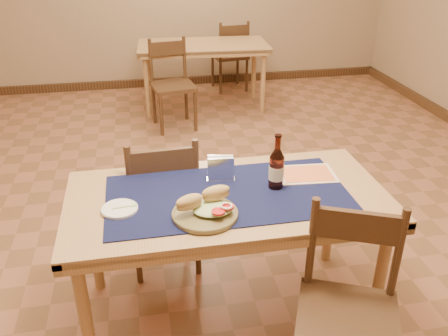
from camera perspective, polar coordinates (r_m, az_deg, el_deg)
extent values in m
cube|color=#91593F|center=(3.45, -2.22, -7.47)|extent=(6.00, 7.00, 0.02)
cylinder|color=#A2784C|center=(2.34, -16.28, -17.16)|extent=(0.06, 0.06, 0.71)
cylinder|color=#A2784C|center=(2.58, 18.20, -12.69)|extent=(0.06, 0.06, 0.71)
cylinder|color=#A2784C|center=(2.84, -15.45, -8.16)|extent=(0.06, 0.06, 0.71)
cylinder|color=#A2784C|center=(3.04, 12.71, -5.25)|extent=(0.06, 0.06, 0.71)
cube|color=#A2784C|center=(2.38, 0.46, -3.65)|extent=(1.60, 0.80, 0.04)
cube|color=#10153A|center=(2.37, 0.46, -3.17)|extent=(1.20, 0.60, 0.01)
cube|color=#462D19|center=(6.57, -7.00, 10.27)|extent=(6.00, 0.06, 0.10)
cylinder|color=#A2784C|center=(5.35, -9.23, 9.56)|extent=(0.05, 0.05, 0.71)
cylinder|color=#A2784C|center=(5.45, 4.71, 10.17)|extent=(0.05, 0.05, 0.71)
cylinder|color=#A2784C|center=(5.89, -9.13, 11.23)|extent=(0.05, 0.05, 0.71)
cylinder|color=#A2784C|center=(5.99, 3.61, 11.77)|extent=(0.05, 0.05, 0.71)
cube|color=#A2784C|center=(5.54, -2.55, 14.52)|extent=(1.50, 0.82, 0.04)
cylinder|color=#462D19|center=(3.22, -4.36, -5.27)|extent=(0.04, 0.04, 0.46)
cylinder|color=#462D19|center=(3.19, -10.84, -6.01)|extent=(0.04, 0.04, 0.46)
cylinder|color=#462D19|center=(2.92, -3.16, -9.03)|extent=(0.04, 0.04, 0.46)
cylinder|color=#462D19|center=(2.89, -10.37, -9.89)|extent=(0.04, 0.04, 0.46)
cube|color=#462D19|center=(2.92, -7.45, -3.81)|extent=(0.44, 0.44, 0.04)
cube|color=#462D19|center=(2.59, -7.41, 0.76)|extent=(0.36, 0.05, 0.14)
cylinder|color=#462D19|center=(2.66, -3.37, -1.16)|extent=(0.04, 0.04, 0.47)
cylinder|color=#462D19|center=(2.64, -11.19, -2.02)|extent=(0.04, 0.04, 0.47)
cylinder|color=#462D19|center=(2.46, 9.54, -17.80)|extent=(0.04, 0.04, 0.46)
cylinder|color=#462D19|center=(2.49, 18.42, -18.51)|extent=(0.04, 0.04, 0.46)
cube|color=#462D19|center=(2.18, 14.66, -17.36)|extent=(0.56, 0.56, 0.04)
cube|color=#462D19|center=(2.11, 15.78, -6.73)|extent=(0.35, 0.18, 0.14)
cylinder|color=#462D19|center=(2.17, 10.51, -8.93)|extent=(0.04, 0.04, 0.47)
cylinder|color=#462D19|center=(2.20, 20.18, -9.80)|extent=(0.04, 0.04, 0.47)
cylinder|color=#462D19|center=(4.89, -7.56, 6.37)|extent=(0.04, 0.04, 0.45)
cylinder|color=#462D19|center=(4.97, -3.46, 6.91)|extent=(0.04, 0.04, 0.45)
cylinder|color=#462D19|center=(5.22, -8.43, 7.70)|extent=(0.04, 0.04, 0.45)
cylinder|color=#462D19|center=(5.30, -4.57, 8.19)|extent=(0.04, 0.04, 0.45)
cube|color=#462D19|center=(5.02, -6.13, 9.74)|extent=(0.48, 0.48, 0.04)
cube|color=#462D19|center=(5.11, -6.86, 14.10)|extent=(0.36, 0.08, 0.14)
cylinder|color=#462D19|center=(5.10, -8.80, 12.56)|extent=(0.04, 0.04, 0.46)
cylinder|color=#462D19|center=(5.18, -4.79, 13.00)|extent=(0.04, 0.04, 0.46)
cylinder|color=#462D19|center=(6.55, 1.66, 11.96)|extent=(0.04, 0.04, 0.44)
cylinder|color=#462D19|center=(6.44, -1.38, 11.71)|extent=(0.04, 0.04, 0.44)
cylinder|color=#462D19|center=(6.23, 2.76, 11.13)|extent=(0.04, 0.04, 0.44)
cylinder|color=#462D19|center=(6.11, -0.41, 10.86)|extent=(0.04, 0.04, 0.44)
cube|color=#462D19|center=(6.27, 0.67, 13.37)|extent=(0.46, 0.46, 0.04)
cube|color=#462D19|center=(6.02, 1.27, 16.14)|extent=(0.36, 0.07, 0.14)
cylinder|color=#462D19|center=(6.11, 2.88, 15.14)|extent=(0.04, 0.04, 0.45)
cylinder|color=#462D19|center=(5.99, -0.40, 14.94)|extent=(0.04, 0.04, 0.45)
cylinder|color=brown|center=(2.20, -2.30, -5.55)|extent=(0.31, 0.31, 0.02)
torus|color=brown|center=(2.19, -2.30, -5.40)|extent=(0.31, 0.31, 0.01)
ellipsoid|color=beige|center=(2.19, -1.37, -4.91)|extent=(0.19, 0.15, 0.03)
ellipsoid|color=tan|center=(2.15, -4.21, -4.16)|extent=(0.14, 0.10, 0.07)
ellipsoid|color=tan|center=(2.21, -0.98, -3.09)|extent=(0.15, 0.09, 0.08)
cylinder|color=red|center=(2.13, -0.69, -5.26)|extent=(0.06, 0.06, 0.01)
cylinder|color=red|center=(2.16, 0.49, -4.66)|extent=(0.06, 0.06, 0.01)
torus|color=white|center=(2.15, 0.29, -4.57)|extent=(0.06, 0.06, 0.01)
cylinder|color=silver|center=(2.29, -12.45, -4.83)|extent=(0.17, 0.17, 0.01)
torus|color=silver|center=(2.29, -12.46, -4.73)|extent=(0.17, 0.17, 0.01)
cube|color=#91C26B|center=(2.29, -12.21, -4.63)|extent=(0.09, 0.02, 0.00)
cube|color=#91C26B|center=(2.29, -10.77, -4.42)|extent=(0.03, 0.02, 0.00)
cylinder|color=#49170D|center=(2.40, 6.30, -0.52)|extent=(0.07, 0.07, 0.17)
cone|color=#49170D|center=(2.35, 6.43, 1.77)|extent=(0.07, 0.07, 0.04)
cylinder|color=#49170D|center=(2.33, 6.50, 3.02)|extent=(0.03, 0.03, 0.07)
cylinder|color=#49170D|center=(2.32, 6.55, 3.88)|extent=(0.04, 0.04, 0.01)
cylinder|color=beige|center=(2.40, 6.30, -0.52)|extent=(0.08, 0.08, 0.07)
cube|color=white|center=(2.50, -0.39, -1.31)|extent=(0.15, 0.07, 0.00)
cube|color=white|center=(2.45, -0.37, -0.22)|extent=(0.14, 0.02, 0.13)
cube|color=white|center=(2.49, -0.42, 0.28)|extent=(0.14, 0.02, 0.13)
cube|color=white|center=(2.47, -0.40, -0.08)|extent=(0.14, 0.05, 0.12)
cube|color=#46A7E2|center=(2.45, -0.38, -0.04)|extent=(0.09, 0.02, 0.04)
cube|color=beige|center=(2.59, 9.91, -0.71)|extent=(0.32, 0.24, 0.00)
cube|color=orange|center=(2.58, 9.92, -0.65)|extent=(0.28, 0.20, 0.00)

